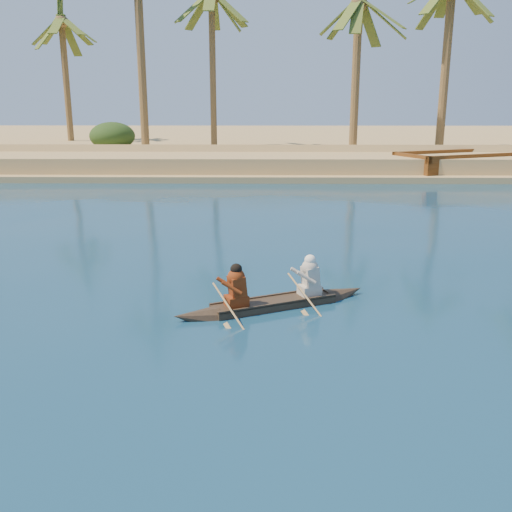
# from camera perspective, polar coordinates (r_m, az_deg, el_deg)

# --- Properties ---
(sandy_embankment) EXTENTS (150.00, 51.00, 1.50)m
(sandy_embankment) POSITION_cam_1_polar(r_m,az_deg,el_deg) (58.28, 9.11, 11.00)
(sandy_embankment) COLOR tan
(sandy_embankment) RESTS_ON ground
(palm_grove) EXTENTS (110.00, 14.00, 16.00)m
(palm_grove) POSITION_cam_1_polar(r_m,az_deg,el_deg) (46.53, 11.66, 19.11)
(palm_grove) COLOR #41571E
(palm_grove) RESTS_ON ground
(shrub_cluster) EXTENTS (100.00, 6.00, 2.40)m
(shrub_cluster) POSITION_cam_1_polar(r_m,az_deg,el_deg) (43.09, 12.03, 10.37)
(shrub_cluster) COLOR #223A15
(shrub_cluster) RESTS_ON ground
(canoe) EXTENTS (4.56, 2.56, 1.30)m
(canoe) POSITION_cam_1_polar(r_m,az_deg,el_deg) (12.99, 1.80, -4.08)
(canoe) COLOR #3A2C1F
(canoe) RESTS_ON ground
(barge_mid) EXTENTS (11.13, 7.48, 1.77)m
(barge_mid) POSITION_cam_1_polar(r_m,az_deg,el_deg) (39.71, 21.17, 8.47)
(barge_mid) COLOR brown
(barge_mid) RESTS_ON ground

